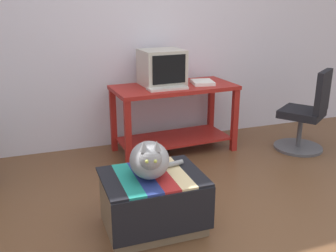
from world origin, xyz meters
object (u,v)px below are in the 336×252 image
object	(u,v)px
ottoman_with_blanket	(153,201)
cat	(150,159)
desk	(174,107)
office_chair	(307,116)
book	(202,82)
tv_monitor	(162,68)
keyboard	(167,88)

from	to	relation	value
ottoman_with_blanket	cat	distance (m)	0.33
desk	cat	bearing A→B (deg)	-120.44
office_chair	book	bearing A→B (deg)	-58.40
ottoman_with_blanket	cat	size ratio (longest dim) A/B	1.51
tv_monitor	ottoman_with_blanket	distance (m)	1.69
cat	desk	bearing A→B (deg)	76.91
book	office_chair	distance (m)	1.18
desk	ottoman_with_blanket	bearing A→B (deg)	-119.89
tv_monitor	book	bearing A→B (deg)	-18.71
keyboard	office_chair	world-z (taller)	office_chair
cat	office_chair	size ratio (longest dim) A/B	0.52
desk	ottoman_with_blanket	size ratio (longest dim) A/B	1.87
desk	cat	xyz separation A→B (m)	(-0.69, -1.36, 0.05)
cat	ottoman_with_blanket	bearing A→B (deg)	39.57
keyboard	cat	size ratio (longest dim) A/B	0.86
tv_monitor	office_chair	bearing A→B (deg)	-24.55
book	ottoman_with_blanket	bearing A→B (deg)	-116.32
desk	ottoman_with_blanket	xyz separation A→B (m)	(-0.67, -1.35, -0.28)
tv_monitor	book	distance (m)	0.46
tv_monitor	ottoman_with_blanket	world-z (taller)	tv_monitor
desk	book	world-z (taller)	book
ottoman_with_blanket	cat	bearing A→B (deg)	-154.18
keyboard	office_chair	bearing A→B (deg)	-14.40
ottoman_with_blanket	office_chair	size ratio (longest dim) A/B	0.79
tv_monitor	cat	bearing A→B (deg)	-115.55
desk	office_chair	bearing A→B (deg)	-22.78
office_chair	keyboard	bearing A→B (deg)	-47.72
desk	book	distance (m)	0.40
desk	keyboard	xyz separation A→B (m)	(-0.12, -0.14, 0.24)
book	tv_monitor	bearing A→B (deg)	175.01
book	cat	world-z (taller)	book
book	ottoman_with_blanket	size ratio (longest dim) A/B	0.36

